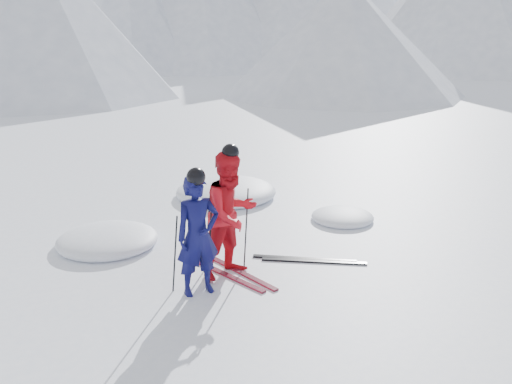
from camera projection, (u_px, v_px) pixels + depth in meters
name	position (u px, v px, depth m)	size (l,w,h in m)	color
ground	(359.00, 250.00, 9.30)	(160.00, 160.00, 0.00)	white
skier_blue	(198.00, 236.00, 7.55)	(0.63, 0.42, 1.74)	#0B0C45
skier_red	(231.00, 214.00, 8.11)	(0.94, 0.73, 1.94)	red
pole_blue_left	(175.00, 254.00, 7.65)	(0.02, 0.02, 1.16)	black
pole_blue_right	(210.00, 246.00, 7.95)	(0.02, 0.02, 1.16)	black
pole_red_left	(207.00, 232.00, 8.31)	(0.02, 0.02, 1.29)	black
pole_red_right	(246.00, 229.00, 8.45)	(0.02, 0.02, 1.29)	black
ski_worn_left	(225.00, 274.00, 8.34)	(0.09, 1.70, 0.03)	black
ski_worn_right	(239.00, 271.00, 8.43)	(0.09, 1.70, 0.03)	black
ski_loose_a	(304.00, 259.00, 8.89)	(0.09, 1.70, 0.03)	black
ski_loose_b	(314.00, 261.00, 8.80)	(0.09, 1.70, 0.03)	black
snow_lumps	(236.00, 214.00, 11.13)	(8.82, 7.53, 0.50)	white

